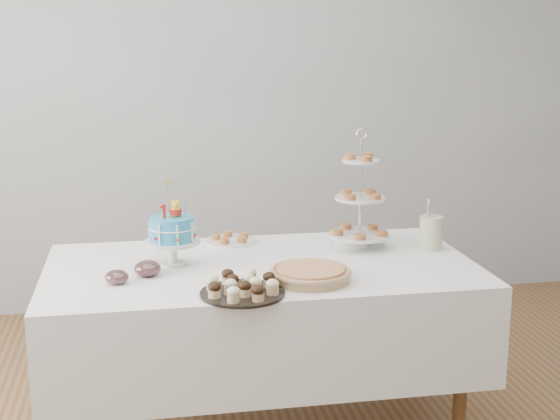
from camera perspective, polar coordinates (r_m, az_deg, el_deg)
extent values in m
cube|color=gray|center=(5.07, -4.43, 7.84)|extent=(5.00, 0.04, 2.70)
cube|color=gray|center=(1.23, 15.66, -8.43)|extent=(5.00, 0.04, 2.70)
cube|color=white|center=(3.59, -1.35, -7.43)|extent=(1.92, 1.02, 0.45)
cylinder|color=brown|center=(3.30, -14.88, -13.69)|extent=(0.06, 0.06, 0.67)
cylinder|color=brown|center=(3.55, 13.11, -11.64)|extent=(0.06, 0.06, 0.67)
cylinder|color=brown|center=(3.98, -14.09, -8.97)|extent=(0.06, 0.06, 0.67)
cylinder|color=brown|center=(4.19, 9.10, -7.62)|extent=(0.06, 0.06, 0.67)
cylinder|color=#2C93BF|center=(3.49, -7.89, -1.35)|extent=(0.19, 0.19, 0.11)
torus|color=white|center=(3.49, -7.89, -1.27)|extent=(0.21, 0.21, 0.01)
cube|color=red|center=(3.45, -8.47, -0.08)|extent=(0.02, 0.02, 0.06)
cylinder|color=blue|center=(3.45, -6.98, -0.03)|extent=(0.01, 0.01, 0.06)
cylinder|color=silver|center=(3.48, -8.19, 0.78)|extent=(0.00, 0.00, 0.15)
cylinder|color=gold|center=(3.47, -8.23, 2.06)|extent=(0.04, 0.04, 0.01)
cylinder|color=black|center=(3.12, -2.76, -6.11)|extent=(0.34, 0.34, 0.01)
ellipsoid|color=black|center=(3.09, -4.00, -5.31)|extent=(0.05, 0.05, 0.04)
ellipsoid|color=beige|center=(3.11, -1.55, -5.18)|extent=(0.05, 0.05, 0.04)
cylinder|color=tan|center=(3.28, 2.25, -4.85)|extent=(0.32, 0.32, 0.04)
cylinder|color=#C07D4A|center=(3.28, 2.25, -4.44)|extent=(0.29, 0.29, 0.02)
torus|color=tan|center=(3.28, 2.25, -4.51)|extent=(0.35, 0.35, 0.02)
cylinder|color=silver|center=(3.74, 5.90, 1.19)|extent=(0.01, 0.01, 0.53)
cylinder|color=silver|center=(3.79, 5.83, -1.81)|extent=(0.30, 0.30, 0.01)
cylinder|color=silver|center=(3.75, 5.89, 0.87)|extent=(0.24, 0.24, 0.01)
cylinder|color=silver|center=(3.71, 5.95, 3.60)|extent=(0.18, 0.18, 0.01)
torus|color=silver|center=(3.70, 6.00, 5.53)|extent=(0.06, 0.01, 0.06)
cylinder|color=silver|center=(3.80, 5.24, -2.21)|extent=(0.17, 0.17, 0.07)
cylinder|color=silver|center=(3.88, -3.62, -2.28)|extent=(0.25, 0.25, 0.01)
ellipsoid|color=silver|center=(3.31, -11.86, -4.82)|extent=(0.10, 0.10, 0.06)
cylinder|color=#57070A|center=(3.31, -11.85, -4.90)|extent=(0.07, 0.07, 0.03)
ellipsoid|color=silver|center=(3.39, -9.67, -4.23)|extent=(0.12, 0.12, 0.07)
cylinder|color=#57070A|center=(3.39, -9.67, -4.32)|extent=(0.08, 0.08, 0.03)
cylinder|color=silver|center=(3.80, 10.98, -1.65)|extent=(0.11, 0.11, 0.16)
cylinder|color=silver|center=(3.84, 11.63, -1.33)|extent=(0.01, 0.01, 0.09)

